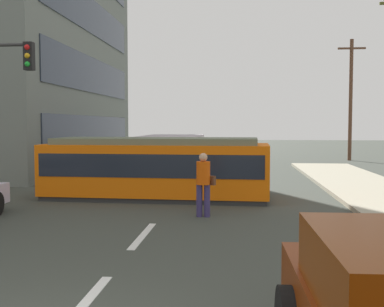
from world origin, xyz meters
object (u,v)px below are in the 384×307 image
at_px(streetcar_tram, 157,167).
at_px(city_bus, 171,155).
at_px(pedestrian_crossing, 204,181).
at_px(utility_pole_far, 351,98).

relative_size(streetcar_tram, city_bus, 1.27).
distance_m(pedestrian_crossing, utility_pole_far, 22.11).
xyz_separation_m(pedestrian_crossing, utility_pole_far, (8.38, 20.19, 3.26)).
height_order(streetcar_tram, pedestrian_crossing, streetcar_tram).
height_order(pedestrian_crossing, utility_pole_far, utility_pole_far).
distance_m(streetcar_tram, pedestrian_crossing, 3.51).
height_order(streetcar_tram, city_bus, streetcar_tram).
relative_size(streetcar_tram, pedestrian_crossing, 4.40).
relative_size(city_bus, utility_pole_far, 0.72).
bearing_deg(utility_pole_far, pedestrian_crossing, -112.55).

